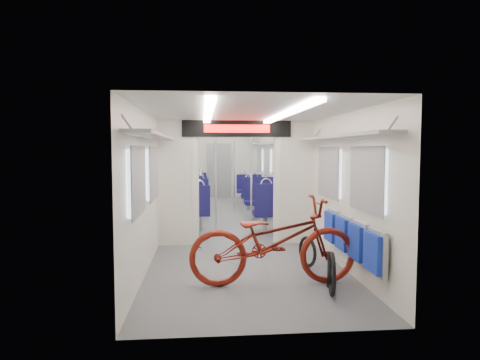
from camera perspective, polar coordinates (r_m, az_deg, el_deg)
The scene contains 14 objects.
carriage at distance 9.70m, azimuth -1.31°, elevation 2.50°, with size 12.00×12.02×2.31m.
bicycle at distance 5.65m, azimuth 4.47°, elevation -8.13°, with size 0.77×2.20×1.15m, color maroon.
flip_bench at distance 6.01m, azimuth 14.52°, elevation -7.47°, with size 0.12×2.12×0.53m.
bike_hoop_a at distance 5.40m, azimuth 12.13°, elevation -12.40°, with size 0.54×0.54×0.05m, color black.
bike_hoop_b at distance 5.73m, azimuth 11.81°, elevation -11.85°, with size 0.46×0.46×0.05m, color black.
bike_hoop_c at distance 6.62m, azimuth 8.98°, elevation -9.61°, with size 0.46×0.46×0.05m, color black.
seat_bay_near_left at distance 10.15m, azimuth -6.73°, elevation -2.81°, with size 0.93×2.16×1.13m.
seat_bay_near_right at distance 10.13m, azimuth 3.89°, elevation -2.69°, with size 0.96×2.32×1.17m.
seat_bay_far_left at distance 13.79m, azimuth -6.30°, elevation -1.06°, with size 0.90×2.02×1.08m.
seat_bay_far_right at distance 13.29m, azimuth 1.73°, elevation -1.30°, with size 0.88×1.91×1.05m.
stanchion_near_left at distance 8.70m, azimuth -3.23°, elevation -0.00°, with size 0.04×0.04×2.30m, color silver.
stanchion_near_right at distance 8.86m, azimuth 1.52°, elevation 0.07°, with size 0.04×0.04×2.30m, color silver.
stanchion_far_left at distance 11.73m, azimuth -3.36°, elevation 1.06°, with size 0.04×0.04×2.30m, color silver.
stanchion_far_right at distance 11.83m, azimuth -0.79°, elevation 1.09°, with size 0.04×0.04×2.30m, color silver.
Camera 1 is at (-0.64, -9.94, 1.77)m, focal length 32.00 mm.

